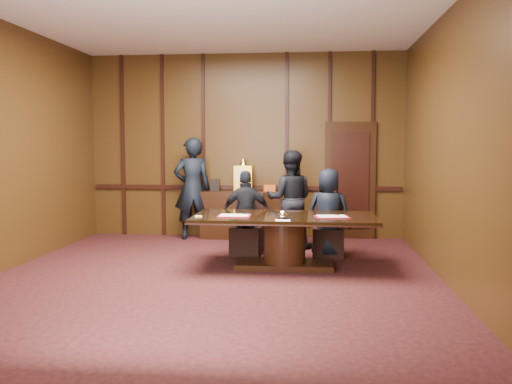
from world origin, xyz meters
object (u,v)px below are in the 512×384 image
conference_table (285,233)px  signatory_left (246,213)px  sideboard (243,213)px  witness_left (192,189)px  signatory_right (329,213)px  witness_right (290,199)px

conference_table → signatory_left: signatory_left is taller
sideboard → witness_left: (-0.94, -0.16, 0.47)m
signatory_left → witness_left: 1.89m
witness_left → sideboard: bearing=171.5°
signatory_left → signatory_right: signatory_right is taller
conference_table → witness_left: (-1.84, 2.24, 0.44)m
signatory_left → witness_right: (0.66, 0.75, 0.16)m
signatory_left → witness_left: bearing=-57.6°
signatory_left → signatory_right: bearing=172.7°
signatory_left → witness_right: bearing=-139.0°
sideboard → witness_right: 1.30m
sideboard → conference_table: sideboard is taller
sideboard → conference_table: bearing=-69.4°
signatory_left → witness_right: size_ratio=0.81×
witness_left → witness_right: bearing=141.5°
sideboard → witness_right: size_ratio=0.95×
signatory_right → sideboard: bearing=-36.2°
sideboard → witness_right: bearing=-43.0°
conference_table → signatory_right: size_ratio=1.86×
sideboard → witness_left: 1.07m
conference_table → signatory_left: size_ratio=1.93×
sideboard → signatory_right: sideboard is taller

